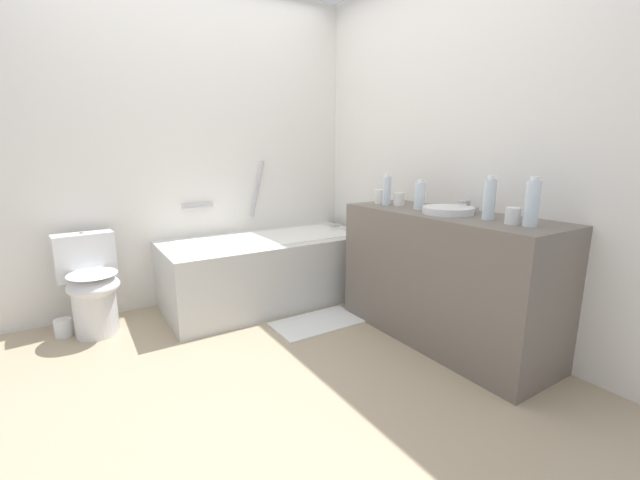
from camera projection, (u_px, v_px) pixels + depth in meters
name	position (u px, v px, depth m)	size (l,w,h in m)	color
ground_plane	(263.00, 363.00, 2.38)	(3.82, 3.82, 0.00)	tan
wall_back_tiled	(188.00, 146.00, 3.23)	(3.22, 0.10, 2.55)	white
wall_right_mirror	(444.00, 145.00, 2.87)	(0.10, 3.02, 2.55)	white
bathtub	(270.00, 267.00, 3.33)	(1.69, 0.79, 1.16)	silver
toilet	(92.00, 286.00, 2.72)	(0.39, 0.52, 0.69)	white
vanity_counter	(443.00, 277.00, 2.61)	(0.53, 1.43, 0.85)	#6B6056
sink_basin	(448.00, 210.00, 2.48)	(0.31, 0.31, 0.04)	white
sink_faucet	(467.00, 206.00, 2.58)	(0.12, 0.15, 0.08)	#B7B7BC
water_bottle_0	(489.00, 199.00, 2.25)	(0.07, 0.07, 0.25)	silver
water_bottle_1	(532.00, 203.00, 2.04)	(0.07, 0.07, 0.26)	silver
water_bottle_2	(387.00, 190.00, 2.89)	(0.06, 0.06, 0.23)	silver
water_bottle_3	(420.00, 196.00, 2.66)	(0.07, 0.07, 0.20)	silver
drinking_glass_0	(513.00, 216.00, 2.12)	(0.08, 0.08, 0.09)	white
drinking_glass_1	(399.00, 199.00, 2.87)	(0.08, 0.08, 0.09)	white
drinking_glass_2	(380.00, 196.00, 2.98)	(0.08, 0.08, 0.10)	white
bath_mat	(317.00, 323.00, 2.93)	(0.64, 0.36, 0.01)	white
toilet_paper_roll	(63.00, 328.00, 2.72)	(0.11, 0.11, 0.12)	white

